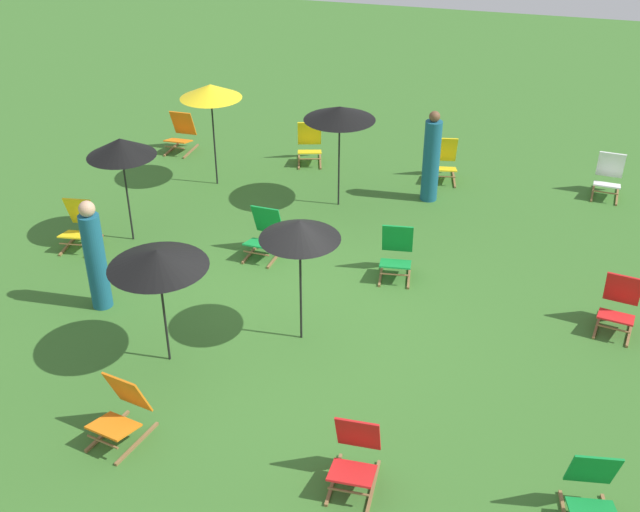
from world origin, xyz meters
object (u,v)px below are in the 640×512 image
(deckchair_2, at_px, (355,456))
(deckchair_5, at_px, (396,253))
(deckchair_8, at_px, (444,161))
(deckchair_7, at_px, (265,234))
(deckchair_11, at_px, (592,493))
(umbrella_1, at_px, (300,230))
(deckchair_4, at_px, (80,225))
(deckchair_9, at_px, (609,177))
(person_0, at_px, (431,159))
(umbrella_4, at_px, (121,147))
(deckchair_3, at_px, (310,144))
(umbrella_0, at_px, (157,259))
(deckchair_1, at_px, (619,305))
(person_1, at_px, (95,258))
(deckchair_10, at_px, (121,411))
(deckchair_0, at_px, (181,134))
(umbrella_3, at_px, (340,113))
(umbrella_2, at_px, (211,91))

(deckchair_2, relative_size, deckchair_5, 1.00)
(deckchair_8, bearing_deg, deckchair_7, -133.11)
(deckchair_11, xyz_separation_m, umbrella_1, (-3.77, 2.21, 1.33))
(deckchair_4, distance_m, deckchair_9, 9.57)
(deckchair_2, bearing_deg, deckchair_4, 143.29)
(deckchair_9, xyz_separation_m, umbrella_1, (-4.21, -5.88, 1.33))
(person_0, bearing_deg, deckchair_2, -95.83)
(deckchair_8, relative_size, umbrella_4, 0.46)
(deckchair_3, distance_m, umbrella_0, 6.92)
(deckchair_1, height_order, person_1, person_1)
(deckchair_4, relative_size, umbrella_1, 0.45)
(deckchair_1, xyz_separation_m, person_1, (-7.24, -1.48, 0.45))
(deckchair_2, xyz_separation_m, deckchair_7, (-2.57, 4.40, 0.00))
(deckchair_1, relative_size, deckchair_10, 0.99)
(deckchair_2, height_order, deckchair_11, same)
(deckchair_8, height_order, deckchair_10, same)
(deckchair_7, height_order, umbrella_4, umbrella_4)
(umbrella_4, height_order, person_1, umbrella_4)
(deckchair_0, xyz_separation_m, deckchair_1, (8.58, -4.26, 0.00))
(umbrella_4, bearing_deg, person_0, 32.24)
(umbrella_0, height_order, person_1, person_1)
(person_0, bearing_deg, deckchair_3, 149.33)
(deckchair_7, xyz_separation_m, deckchair_11, (5.01, -4.25, 0.00))
(deckchair_8, xyz_separation_m, deckchair_10, (-2.58, -8.18, 0.00))
(deckchair_11, xyz_separation_m, umbrella_4, (-7.33, 4.10, 1.30))
(deckchair_8, distance_m, deckchair_11, 8.40)
(deckchair_11, bearing_deg, deckchair_5, 114.86)
(deckchair_2, bearing_deg, deckchair_0, 123.08)
(deckchair_9, bearing_deg, deckchair_7, -139.66)
(umbrella_4, bearing_deg, deckchair_4, -151.38)
(deckchair_9, xyz_separation_m, person_1, (-7.26, -5.92, 0.45))
(deckchair_9, relative_size, umbrella_1, 0.45)
(deckchair_1, xyz_separation_m, deckchair_7, (-5.43, 0.60, 0.00))
(deckchair_11, height_order, umbrella_0, umbrella_0)
(deckchair_9, height_order, umbrella_3, umbrella_3)
(deckchair_9, bearing_deg, deckchair_10, -119.05)
(deckchair_11, height_order, umbrella_3, umbrella_3)
(umbrella_1, height_order, person_0, umbrella_1)
(umbrella_0, bearing_deg, umbrella_3, 78.69)
(umbrella_1, distance_m, umbrella_4, 4.04)
(deckchair_3, height_order, umbrella_3, umbrella_3)
(umbrella_2, bearing_deg, person_1, -90.17)
(deckchair_7, height_order, person_0, person_0)
(person_0, bearing_deg, umbrella_1, -110.32)
(deckchair_7, height_order, umbrella_3, umbrella_3)
(deckchair_10, height_order, umbrella_2, umbrella_2)
(deckchair_9, bearing_deg, deckchair_3, -174.72)
(deckchair_7, xyz_separation_m, deckchair_8, (2.39, 3.73, 0.00))
(deckchair_10, height_order, person_1, person_1)
(deckchair_5, distance_m, umbrella_0, 4.04)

